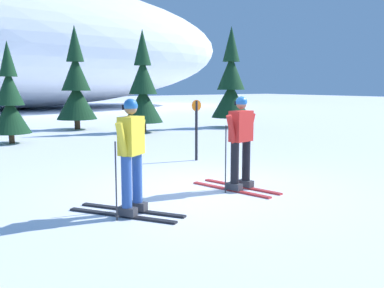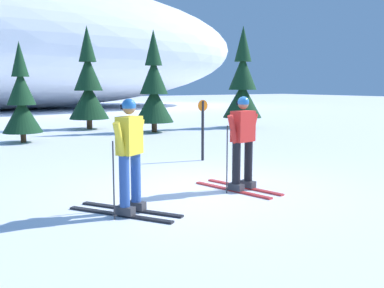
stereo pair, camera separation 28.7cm
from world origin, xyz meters
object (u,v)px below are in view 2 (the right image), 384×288
skier_yellow_jacket (129,155)px  pine_tree_center_left (22,101)px  pine_tree_center_right (154,90)px  pine_tree_far_right (243,86)px  pine_tree_center (88,86)px  trail_marker_post (203,126)px  skier_red_jacket (242,142)px

skier_yellow_jacket → pine_tree_center_left: (0.43, 9.37, 0.50)m
pine_tree_center_right → pine_tree_far_right: 4.26m
pine_tree_center → trail_marker_post: bearing=-91.9°
pine_tree_center → pine_tree_center_right: 3.19m
skier_red_jacket → pine_tree_far_right: (7.48, 9.27, 0.97)m
pine_tree_far_right → pine_tree_center_left: bearing=-179.0°
trail_marker_post → pine_tree_center_right: bearing=72.5°
pine_tree_center → trail_marker_post: (-0.31, -9.23, -0.97)m
pine_tree_center_left → skier_red_jacket: bearing=-78.2°
pine_tree_far_right → trail_marker_post: bearing=-135.3°
pine_tree_center_left → pine_tree_center_right: size_ratio=0.81×
pine_tree_center_right → pine_tree_far_right: bearing=-4.6°
pine_tree_center_left → pine_tree_far_right: pine_tree_far_right is taller
pine_tree_center_left → pine_tree_center: size_ratio=0.75×
pine_tree_center → skier_red_jacket: bearing=-96.9°
pine_tree_center_left → pine_tree_center_right: 5.18m
trail_marker_post → pine_tree_center: bearing=88.1°
pine_tree_center_left → trail_marker_post: (3.08, -6.07, -0.52)m
skier_red_jacket → pine_tree_center_left: pine_tree_center_left is taller
skier_yellow_jacket → pine_tree_center_left: pine_tree_center_left is taller
pine_tree_center_left → trail_marker_post: size_ratio=2.16×
pine_tree_center_right → trail_marker_post: pine_tree_center_right is taller
pine_tree_center_right → pine_tree_center_left: bearing=-174.4°
pine_tree_center_left → pine_tree_center: pine_tree_center is taller
skier_yellow_jacket → pine_tree_center_right: 11.37m
pine_tree_far_right → trail_marker_post: pine_tree_far_right is taller
pine_tree_center_left → pine_tree_center_right: bearing=5.6°
skier_red_jacket → trail_marker_post: (1.18, 3.03, -0.03)m
skier_yellow_jacket → trail_marker_post: 4.82m
pine_tree_far_right → pine_tree_center_right: bearing=175.4°
skier_red_jacket → trail_marker_post: 3.26m
pine_tree_far_right → trail_marker_post: size_ratio=2.91×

